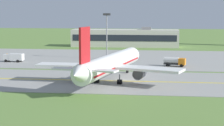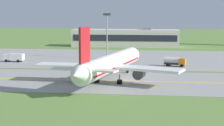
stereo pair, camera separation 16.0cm
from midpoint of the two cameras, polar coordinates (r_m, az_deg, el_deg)
ground_plane at (r=87.39m, az=1.86°, el=-2.69°), size 500.00×500.00×0.00m
taxiway_strip at (r=87.38m, az=1.86°, el=-2.66°), size 240.00×28.00×0.10m
apron_pad at (r=128.63m, az=7.94°, el=0.60°), size 140.00×52.00×0.10m
taxiway_centreline at (r=87.37m, az=1.86°, el=-2.62°), size 220.00×0.60×0.01m
airplane_lead at (r=85.30m, az=-0.21°, el=-0.13°), size 32.16×39.43×12.70m
service_truck_baggage at (r=123.16m, az=-13.94°, el=0.83°), size 6.09×2.57×2.60m
service_truck_fuel at (r=111.38m, az=9.11°, el=0.26°), size 6.32×3.46×2.65m
terminal_building at (r=170.50m, az=1.99°, el=3.63°), size 45.79×9.61×8.57m
apron_light_mast at (r=126.29m, az=-0.69°, el=4.77°), size 2.40×0.50×14.70m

